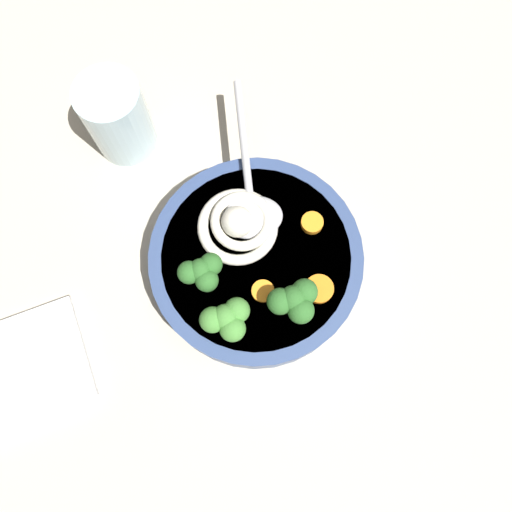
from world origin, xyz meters
The scene contains 12 objects.
table_slab centered at (0.00, 0.00, 1.40)cm, with size 133.31×133.31×2.79cm, color #BCB29E.
soup_bowl centered at (2.73, -3.30, 5.13)cm, with size 20.70×20.70×4.52cm.
noodle_pile centered at (2.89, -0.14, 8.39)cm, with size 8.55×8.38×3.44cm.
soup_spoon centered at (4.97, 1.19, 8.12)cm, with size 10.72×16.91×1.60cm.
broccoli_floret_near_spoon centered at (3.06, -9.14, 9.67)cm, with size 4.75×4.08×3.75cm.
broccoli_floret_front centered at (-2.86, -7.29, 9.60)cm, with size 4.60×3.96×3.64cm.
broccoli_floret_rear centered at (-2.51, -2.40, 9.40)cm, with size 4.21×3.63×3.33cm.
carrot_slice_beside_chili centered at (9.02, -3.50, 7.69)cm, with size 2.15×2.15×0.75cm, color orange.
carrot_slice_left centered at (1.40, -6.57, 7.56)cm, with size 2.14×2.14×0.49cm, color orange.
carrot_slice_extra_a centered at (5.92, -9.22, 7.65)cm, with size 2.72×2.72×0.67cm, color orange.
drinking_glass centered at (-1.38, 16.82, 7.41)cm, with size 6.59×6.59×9.24cm, color silver.
folded_napkin centered at (-22.77, 0.60, 3.19)cm, with size 13.89×10.31×0.80cm, color white.
Camera 1 is at (-4.24, -14.22, 54.18)cm, focal length 35.76 mm.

